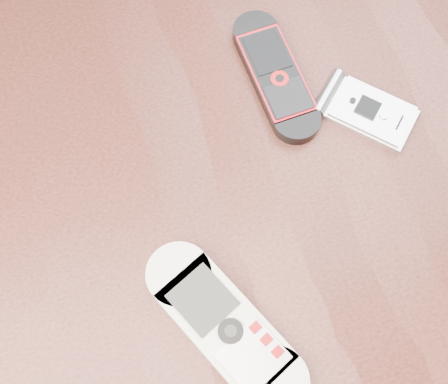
{
  "coord_description": "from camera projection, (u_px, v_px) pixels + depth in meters",
  "views": [
    {
      "loc": [
        -0.06,
        -0.19,
        1.29
      ],
      "look_at": [
        0.01,
        0.0,
        0.76
      ],
      "focal_mm": 50.0,
      "sensor_mm": 36.0,
      "label": 1
    }
  ],
  "objects": [
    {
      "name": "nokia_black_red",
      "position": [
        275.0,
        75.0,
        0.61
      ],
      "size": [
        0.05,
        0.15,
        0.02
      ],
      "primitive_type": "cube",
      "rotation": [
        0.0,
        0.0,
        0.03
      ],
      "color": "black",
      "rests_on": "table"
    },
    {
      "name": "motorola_razr",
      "position": [
        369.0,
        112.0,
        0.6
      ],
      "size": [
        0.1,
        0.11,
        0.01
      ],
      "primitive_type": "cube",
      "rotation": [
        0.0,
        0.0,
        0.74
      ],
      "color": "silver",
      "rests_on": "table"
    },
    {
      "name": "table",
      "position": [
        220.0,
        232.0,
        0.67
      ],
      "size": [
        1.2,
        0.8,
        0.75
      ],
      "color": "black",
      "rests_on": "ground"
    },
    {
      "name": "ground",
      "position": [
        222.0,
        327.0,
        1.27
      ],
      "size": [
        4.0,
        4.0,
        0.0
      ],
      "primitive_type": "plane",
      "color": "#472B19",
      "rests_on": "ground"
    },
    {
      "name": "nokia_white",
      "position": [
        225.0,
        327.0,
        0.52
      ],
      "size": [
        0.12,
        0.18,
        0.02
      ],
      "primitive_type": "cube",
      "rotation": [
        0.0,
        0.0,
        0.41
      ],
      "color": "white",
      "rests_on": "table"
    }
  ]
}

